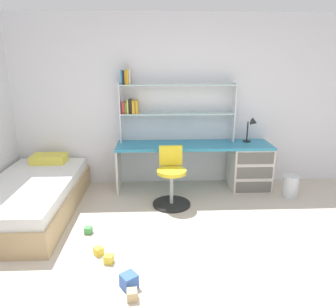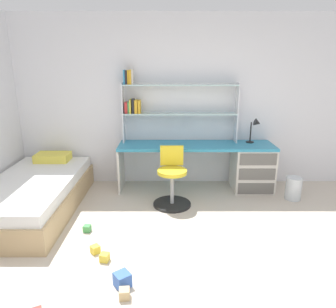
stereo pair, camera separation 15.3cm
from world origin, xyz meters
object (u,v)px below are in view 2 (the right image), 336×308
Objects in this scene: toy_block_green_1 at (87,228)px; toy_block_yellow_5 at (95,249)px; swivel_chair at (172,183)px; waste_bin at (293,188)px; desk at (237,164)px; toy_block_blue_3 at (122,280)px; desk_lamp at (255,127)px; bed_platform at (34,195)px; bookshelf_hutch at (165,101)px; toy_block_yellow_2 at (104,257)px; toy_block_natural_0 at (124,294)px.

toy_block_yellow_5 is at bearing -65.77° from toy_block_green_1.
waste_bin is (1.75, 0.17, -0.16)m from swivel_chair.
desk is 18.33× the size of toy_block_blue_3.
bed_platform is (-3.10, -0.82, -0.75)m from desk_lamp.
bookshelf_hutch reaches higher than bed_platform.
toy_block_yellow_5 is at bearing -110.58° from bookshelf_hutch.
bed_platform reaches higher than toy_block_green_1.
swivel_chair is (-1.27, -0.64, -0.65)m from desk_lamp.
toy_block_yellow_2 is (-2.43, -1.47, -0.12)m from waste_bin.
bed_platform is at bearing 132.88° from toy_block_blue_3.
bed_platform reaches higher than toy_block_blue_3.
desk is at bearing 56.66° from toy_block_blue_3.
bookshelf_hutch is 2.87m from toy_block_natural_0.
waste_bin is 2.87m from toy_block_blue_3.
desk is 2.94m from bed_platform.
bookshelf_hutch is 2.41m from toy_block_yellow_5.
toy_block_yellow_2 is at bearing -60.84° from toy_block_green_1.
toy_block_yellow_5 is at bearing 121.07° from toy_block_natural_0.
waste_bin is (1.84, -0.56, -1.18)m from bookshelf_hutch.
toy_block_yellow_2 is at bearing -48.40° from toy_block_yellow_5.
desk is at bearing 43.56° from toy_block_yellow_5.
swivel_chair is at bearing -174.31° from waste_bin.
toy_block_yellow_5 is (-0.71, -1.90, -1.30)m from bookshelf_hutch.
toy_block_green_1 is (-2.27, -1.38, -0.93)m from desk_lamp.
desk reaches higher than toy_block_yellow_2.
desk is 1.34× the size of bookshelf_hutch.
bookshelf_hutch reaches higher than toy_block_natural_0.
bookshelf_hutch is at bearing 171.03° from desk.
bookshelf_hutch is 21.18× the size of toy_block_yellow_2.
desk is at bearing 58.98° from toy_block_natural_0.
toy_block_yellow_5 is (-0.12, 0.14, -0.00)m from toy_block_yellow_2.
desk_lamp is at bearing 55.39° from toy_block_natural_0.
desk_lamp is 2.81m from toy_block_green_1.
waste_bin is at bearing 39.72° from toy_block_blue_3.
toy_block_blue_3 reaches higher than toy_block_yellow_2.
desk is 7.15× the size of waste_bin.
bookshelf_hutch is 2.74m from toy_block_blue_3.
swivel_chair is at bearing 36.39° from toy_block_green_1.
toy_block_green_1 is at bearing -148.74° from desk_lamp.
waste_bin is 3.99× the size of toy_block_yellow_5.
desk_lamp reaches higher than toy_block_yellow_5.
bed_platform is 16.46× the size of toy_block_blue_3.
swivel_chair is at bearing 74.63° from toy_block_blue_3.
swivel_chair is 1.27m from toy_block_green_1.
bookshelf_hutch is 20.24× the size of toy_block_natural_0.
bed_platform reaches higher than waste_bin.
bed_platform is 26.97× the size of toy_block_green_1.
waste_bin is at bearing -44.17° from desk_lamp.
swivel_chair is 1.50m from toy_block_yellow_2.
toy_block_blue_3 is 0.61m from toy_block_yellow_5.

